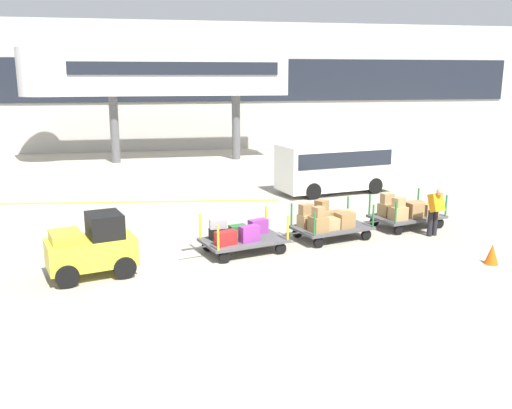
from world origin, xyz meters
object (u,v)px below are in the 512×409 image
object	(u,v)px
baggage_tug	(92,247)
shuttle_van	(334,164)
baggage_cart_tail	(406,211)
baggage_handler	(435,209)
safety_cone_near	(492,254)
baggage_cart_middle	(329,221)
baggage_cart_lead	(240,236)

from	to	relation	value
baggage_tug	shuttle_van	size ratio (longest dim) A/B	0.46
baggage_tug	baggage_cart_tail	world-z (taller)	baggage_tug
baggage_handler	safety_cone_near	xyz separation A→B (m)	(0.19, -2.72, -0.59)
baggage_cart_middle	shuttle_van	size ratio (longest dim) A/B	0.61
baggage_handler	safety_cone_near	size ratio (longest dim) A/B	2.84
baggage_cart_tail	baggage_handler	distance (m)	1.25
baggage_cart_tail	baggage_handler	world-z (taller)	baggage_handler
shuttle_van	baggage_cart_middle	bearing A→B (deg)	-110.37
baggage_tug	baggage_handler	distance (m)	10.24
baggage_cart_tail	shuttle_van	bearing A→B (deg)	94.55
baggage_tug	baggage_cart_lead	size ratio (longest dim) A/B	0.75
baggage_tug	shuttle_van	world-z (taller)	shuttle_van
baggage_handler	safety_cone_near	world-z (taller)	baggage_handler
baggage_cart_middle	baggage_cart_tail	bearing A→B (deg)	15.13
safety_cone_near	baggage_cart_lead	bearing A→B (deg)	160.36
safety_cone_near	baggage_handler	bearing A→B (deg)	93.93
baggage_cart_lead	baggage_cart_tail	xyz separation A→B (m)	(5.82, 1.59, 0.06)
baggage_cart_tail	baggage_handler	xyz separation A→B (m)	(0.38, -1.15, 0.32)
baggage_cart_tail	safety_cone_near	world-z (taller)	baggage_cart_tail
baggage_cart_middle	baggage_handler	size ratio (longest dim) A/B	1.97
baggage_tug	baggage_handler	bearing A→B (deg)	8.89
baggage_cart_lead	baggage_handler	xyz separation A→B (m)	(6.20, 0.44, 0.38)
baggage_cart_tail	shuttle_van	xyz separation A→B (m)	(-0.47, 5.88, 0.69)
baggage_tug	shuttle_van	xyz separation A→B (m)	(9.27, 8.61, 0.48)
baggage_cart_middle	baggage_handler	bearing A→B (deg)	-6.09
baggage_handler	baggage_cart_tail	bearing A→B (deg)	108.08
baggage_cart_lead	safety_cone_near	size ratio (longest dim) A/B	5.61
baggage_tug	baggage_cart_middle	bearing A→B (deg)	15.92
baggage_cart_middle	baggage_handler	distance (m)	3.36
baggage_cart_lead	shuttle_van	xyz separation A→B (m)	(5.36, 7.47, 0.75)
baggage_cart_lead	safety_cone_near	xyz separation A→B (m)	(6.39, -2.28, -0.21)
baggage_cart_lead	safety_cone_near	distance (m)	6.79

